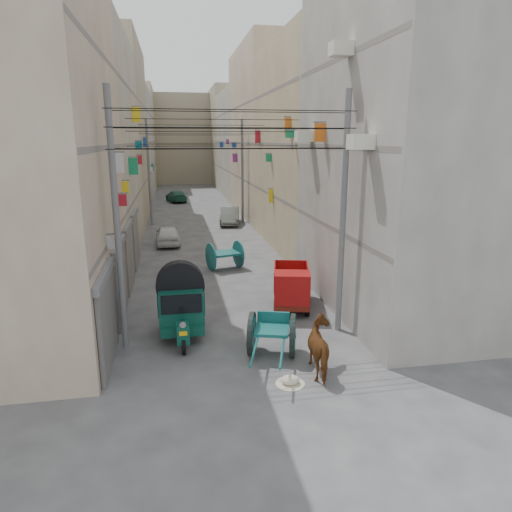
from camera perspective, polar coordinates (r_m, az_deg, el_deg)
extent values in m
plane|color=#424244|center=(10.55, 2.42, -23.45)|extent=(140.00, 140.00, 0.00)
cube|color=slate|center=(16.59, -17.85, 2.31)|extent=(0.25, 9.80, 0.18)
cube|color=slate|center=(16.27, -18.67, 12.69)|extent=(0.25, 9.80, 0.18)
cube|color=slate|center=(16.50, -19.57, 23.13)|extent=(0.25, 9.80, 0.18)
cube|color=#B3AB99|center=(27.80, -23.60, 12.22)|extent=(8.00, 12.00, 12.00)
cube|color=slate|center=(27.40, -15.04, 7.01)|extent=(0.25, 11.76, 0.18)
cube|color=slate|center=(27.21, -15.46, 13.28)|extent=(0.25, 11.76, 0.18)
cube|color=slate|center=(27.35, -15.90, 19.57)|extent=(0.25, 11.76, 0.18)
cube|color=gray|center=(40.58, -19.63, 14.29)|extent=(8.00, 14.00, 14.00)
cube|color=slate|center=(40.31, -13.66, 9.30)|extent=(0.25, 13.72, 0.18)
cube|color=slate|center=(40.18, -13.92, 13.56)|extent=(0.25, 13.72, 0.18)
cube|color=slate|center=(40.27, -14.18, 17.82)|extent=(0.25, 13.72, 0.18)
cube|color=#ABA6A0|center=(54.46, -17.25, 13.12)|extent=(8.00, 14.00, 11.80)
cube|color=slate|center=(54.26, -12.90, 10.53)|extent=(0.25, 13.72, 0.18)
cube|color=slate|center=(54.16, -13.08, 13.70)|extent=(0.25, 13.72, 0.18)
cube|color=slate|center=(54.23, -13.27, 16.86)|extent=(0.25, 13.72, 0.18)
cube|color=tan|center=(67.40, -16.04, 14.04)|extent=(8.00, 12.00, 13.50)
cube|color=slate|center=(67.23, -12.48, 11.22)|extent=(0.25, 11.76, 0.18)
cube|color=slate|center=(67.15, -12.62, 13.78)|extent=(0.25, 11.76, 0.18)
cube|color=slate|center=(67.21, -12.76, 16.33)|extent=(0.25, 11.76, 0.18)
cube|color=#ABA6A0|center=(18.91, 21.83, 13.46)|extent=(8.00, 10.00, 13.00)
cube|color=slate|center=(17.51, 9.96, 3.39)|extent=(0.25, 9.80, 0.18)
cube|color=slate|center=(17.21, 10.40, 13.24)|extent=(0.25, 9.80, 0.18)
cube|color=slate|center=(17.42, 10.88, 23.14)|extent=(0.25, 9.80, 0.18)
cube|color=tan|center=(28.87, 9.97, 13.21)|extent=(8.00, 12.00, 12.00)
cube|color=slate|center=(27.97, 2.16, 7.63)|extent=(0.25, 11.76, 0.18)
cube|color=slate|center=(27.78, 2.22, 13.78)|extent=(0.25, 11.76, 0.18)
cube|color=slate|center=(27.91, 2.29, 19.95)|extent=(0.25, 11.76, 0.18)
cube|color=#C2AD93|center=(41.32, 3.63, 15.05)|extent=(8.00, 14.00, 14.00)
cube|color=slate|center=(40.70, -1.84, 9.73)|extent=(0.25, 13.72, 0.18)
cube|color=slate|center=(40.57, -1.88, 13.96)|extent=(0.25, 13.72, 0.18)
cube|color=slate|center=(40.66, -1.91, 18.19)|extent=(0.25, 13.72, 0.18)
cube|color=#B3AB99|center=(55.02, 0.01, 13.75)|extent=(8.00, 14.00, 11.80)
cube|color=slate|center=(54.55, -4.07, 10.87)|extent=(0.25, 13.72, 0.18)
cube|color=slate|center=(54.45, -4.13, 14.02)|extent=(0.25, 13.72, 0.18)
cube|color=slate|center=(54.52, -4.19, 17.18)|extent=(0.25, 13.72, 0.18)
cube|color=gray|center=(67.84, -2.03, 14.57)|extent=(8.00, 12.00, 13.50)
cube|color=slate|center=(67.47, -5.33, 11.50)|extent=(0.25, 11.76, 0.18)
cube|color=slate|center=(67.39, -5.39, 14.05)|extent=(0.25, 11.76, 0.18)
cube|color=slate|center=(67.44, -5.45, 16.60)|extent=(0.25, 11.76, 0.18)
cube|color=gray|center=(74.14, -9.17, 14.19)|extent=(22.00, 10.00, 13.00)
cube|color=#525257|center=(14.06, -18.04, -7.95)|extent=(0.12, 3.00, 2.60)
cube|color=slate|center=(13.59, -18.42, -2.27)|extent=(0.18, 3.20, 0.25)
cube|color=#525257|center=(17.52, -16.53, -3.41)|extent=(0.12, 3.00, 2.60)
cube|color=slate|center=(17.14, -16.80, 1.21)|extent=(0.18, 3.20, 0.25)
cube|color=#525257|center=(21.06, -15.53, -0.39)|extent=(0.12, 3.00, 2.60)
cube|color=slate|center=(20.75, -15.75, 3.49)|extent=(0.18, 3.20, 0.25)
cube|color=#525257|center=(24.75, -14.81, 1.81)|extent=(0.12, 3.00, 2.60)
cube|color=slate|center=(24.48, -14.98, 5.13)|extent=(0.18, 3.20, 0.25)
cube|color=blue|center=(42.78, -2.76, 13.67)|extent=(0.38, 0.08, 0.41)
cube|color=#188654|center=(49.85, -12.82, 10.72)|extent=(0.27, 0.08, 0.71)
cube|color=silver|center=(14.99, -17.33, 1.71)|extent=(0.44, 0.08, 0.42)
cube|color=#188654|center=(24.02, -15.09, 10.78)|extent=(0.45, 0.08, 0.84)
cube|color=blue|center=(53.30, -4.34, 13.70)|extent=(0.41, 0.08, 0.59)
cube|color=#B01727|center=(18.12, -16.44, 6.72)|extent=(0.38, 0.08, 0.44)
cube|color=#8B2687|center=(42.07, -2.64, 12.13)|extent=(0.43, 0.08, 0.72)
cube|color=#8B2687|center=(48.08, -3.58, 14.05)|extent=(0.28, 0.08, 0.44)
cube|color=yellow|center=(28.22, -14.76, 16.72)|extent=(0.48, 0.08, 0.84)
cube|color=silver|center=(46.31, -12.97, 10.52)|extent=(0.31, 0.08, 0.44)
cube|color=#188654|center=(27.76, 1.59, 12.16)|extent=(0.35, 0.08, 0.45)
cube|color=#B01727|center=(31.30, 0.20, 14.67)|extent=(0.34, 0.08, 0.79)
cube|color=yellow|center=(20.33, -16.01, 8.24)|extent=(0.28, 0.08, 0.52)
cube|color=blue|center=(37.79, -13.73, 13.64)|extent=(0.28, 0.08, 0.74)
cube|color=yellow|center=(27.44, 1.87, 7.55)|extent=(0.26, 0.08, 0.80)
cube|color=#188654|center=(18.40, 8.06, 14.91)|extent=(0.34, 0.08, 0.55)
cube|color=silver|center=(16.79, -17.04, 11.04)|extent=(0.47, 0.08, 0.67)
cube|color=#0B657B|center=(29.33, -14.46, 13.26)|extent=(0.40, 0.08, 0.47)
cube|color=#B01727|center=(29.87, -14.37, 11.56)|extent=(0.32, 0.08, 0.55)
cube|color=#188654|center=(22.58, 4.31, 14.97)|extent=(0.47, 0.08, 0.35)
cube|color=orange|center=(23.42, 3.99, 15.80)|extent=(0.32, 0.08, 0.89)
cube|color=orange|center=(18.31, 7.99, 15.03)|extent=(0.44, 0.08, 0.69)
cube|color=silver|center=(14.70, -18.50, -0.04)|extent=(0.10, 3.20, 0.80)
cube|color=#0B657B|center=(23.47, -15.59, 5.33)|extent=(0.10, 3.20, 0.80)
cube|color=silver|center=(35.35, -13.96, 8.30)|extent=(0.10, 3.20, 0.80)
cube|color=#B01727|center=(47.29, -13.14, 9.77)|extent=(0.10, 3.20, 0.80)
cube|color=#B01727|center=(15.71, 12.22, 1.28)|extent=(0.10, 3.20, 0.80)
cube|color=silver|center=(24.12, 4.08, 6.05)|extent=(0.10, 3.20, 0.80)
cube|color=orange|center=(35.79, -0.73, 8.78)|extent=(0.10, 3.20, 0.80)
cube|color=silver|center=(47.62, -3.19, 10.14)|extent=(0.10, 3.20, 0.80)
cube|color=silver|center=(14.24, 12.95, 13.74)|extent=(0.70, 0.55, 0.45)
cube|color=silver|center=(19.91, 6.03, 14.66)|extent=(0.70, 0.55, 0.45)
cube|color=silver|center=(16.35, 10.58, 24.11)|extent=(0.70, 0.55, 0.45)
cylinder|color=slate|center=(14.43, -17.01, 3.89)|extent=(0.20, 0.20, 8.00)
cylinder|color=slate|center=(15.35, 10.82, 4.85)|extent=(0.20, 0.20, 8.00)
cylinder|color=slate|center=(36.24, -13.23, 10.07)|extent=(0.20, 0.20, 8.00)
cylinder|color=slate|center=(36.62, -1.72, 10.47)|extent=(0.20, 0.20, 8.00)
cylinder|color=black|center=(13.75, -2.48, 13.24)|extent=(7.40, 0.02, 0.02)
cylinder|color=black|center=(13.75, -2.51, 15.74)|extent=(7.40, 0.02, 0.02)
cylinder|color=black|center=(13.77, -2.53, 17.82)|extent=(7.40, 0.02, 0.02)
cylinder|color=black|center=(14.74, -3.03, 13.30)|extent=(7.40, 0.02, 0.02)
cylinder|color=black|center=(14.74, -3.07, 15.63)|extent=(7.40, 0.02, 0.02)
cylinder|color=black|center=(14.76, -3.09, 17.57)|extent=(7.40, 0.02, 0.02)
cylinder|color=black|center=(20.21, -5.10, 13.54)|extent=(7.40, 0.02, 0.02)
cylinder|color=black|center=(20.21, -5.14, 15.24)|extent=(7.40, 0.02, 0.02)
cylinder|color=black|center=(20.22, -5.18, 16.66)|extent=(7.40, 0.02, 0.02)
cylinder|color=black|center=(28.18, -6.68, 13.71)|extent=(7.40, 0.02, 0.02)
cylinder|color=black|center=(28.18, -6.72, 14.93)|extent=(7.40, 0.02, 0.02)
cylinder|color=black|center=(28.19, -6.75, 15.94)|extent=(7.40, 0.02, 0.02)
cylinder|color=black|center=(36.17, -7.56, 13.80)|extent=(7.40, 0.02, 0.02)
cylinder|color=black|center=(36.17, -7.60, 14.75)|extent=(7.40, 0.02, 0.02)
cylinder|color=black|center=(36.18, -7.62, 15.54)|extent=(7.40, 0.02, 0.02)
cylinder|color=black|center=(14.54, -9.05, -10.89)|extent=(0.14, 0.62, 0.62)
cylinder|color=black|center=(16.47, -11.46, -7.89)|extent=(0.14, 0.62, 0.62)
cylinder|color=black|center=(16.49, -7.18, -7.68)|extent=(0.14, 0.62, 0.62)
cube|color=#0B4134|center=(15.77, -9.27, -7.94)|extent=(1.41, 2.12, 0.31)
cube|color=#0B4134|center=(14.44, -9.11, -9.52)|extent=(0.39, 0.50, 0.61)
cylinder|color=silver|center=(14.05, -9.14, -8.48)|extent=(0.20, 0.06, 0.20)
cube|color=#E7A80C|center=(14.14, -9.09, -9.55)|extent=(0.24, 0.04, 0.13)
cube|color=#0B4134|center=(15.60, -9.37, -5.71)|extent=(1.46, 1.90, 1.05)
cube|color=black|center=(14.59, -9.30, -5.97)|extent=(1.28, 0.08, 0.61)
cube|color=black|center=(15.56, -12.09, -5.45)|extent=(0.06, 1.33, 0.72)
cube|color=black|center=(15.59, -6.68, -5.19)|extent=(0.06, 1.33, 0.72)
cube|color=white|center=(14.87, -9.16, -9.03)|extent=(1.39, 0.07, 0.07)
cylinder|color=black|center=(14.22, -0.54, -9.66)|extent=(0.53, 1.34, 1.36)
cylinder|color=#125252|center=(14.22, -0.54, -9.66)|extent=(0.47, 1.06, 1.06)
cylinder|color=slate|center=(14.22, -0.54, -9.66)|extent=(0.25, 0.23, 0.17)
cylinder|color=black|center=(14.13, 4.61, -9.87)|extent=(0.53, 1.34, 1.36)
cylinder|color=#125252|center=(14.13, 4.61, -9.87)|extent=(0.47, 1.06, 1.06)
cylinder|color=slate|center=(14.13, 4.61, -9.87)|extent=(0.25, 0.23, 0.17)
cylinder|color=slate|center=(14.16, 2.03, -9.78)|extent=(1.27, 0.46, 0.08)
cube|color=#125252|center=(14.09, 2.03, -9.13)|extent=(1.28, 1.32, 0.10)
cube|color=#125252|center=(14.45, 2.20, -7.60)|extent=(1.00, 0.37, 0.34)
cylinder|color=#125252|center=(13.06, -0.14, -11.47)|extent=(0.71, 2.15, 0.07)
cylinder|color=#125252|center=(13.00, 3.33, -11.62)|extent=(0.71, 2.15, 0.07)
cylinder|color=black|center=(17.33, 2.50, -6.51)|extent=(0.30, 0.62, 0.60)
cylinder|color=black|center=(19.21, 2.57, -4.39)|extent=(0.30, 0.62, 0.60)
cylinder|color=black|center=(17.36, 6.43, -6.55)|extent=(0.30, 0.62, 0.60)
cylinder|color=black|center=(19.24, 6.09, -4.43)|extent=(0.30, 0.62, 0.60)
cube|color=#5C170D|center=(18.20, 4.41, -4.83)|extent=(1.97, 3.22, 0.32)
cube|color=maroon|center=(17.01, 4.52, -3.96)|extent=(1.50, 1.23, 1.13)
cube|color=black|center=(16.58, 4.57, -4.12)|extent=(1.16, 0.33, 0.50)
cube|color=#5C170D|center=(18.60, 4.39, -3.61)|extent=(1.79, 2.26, 0.11)
cube|color=maroon|center=(18.48, 2.35, -2.43)|extent=(0.51, 1.95, 0.77)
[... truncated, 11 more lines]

